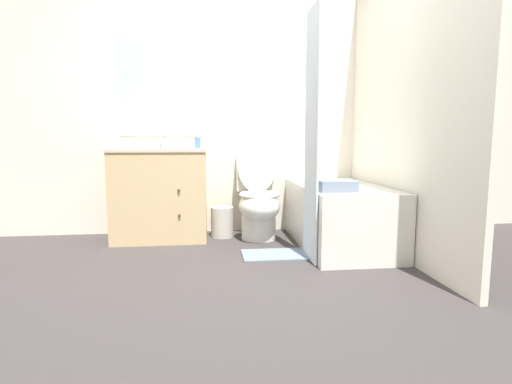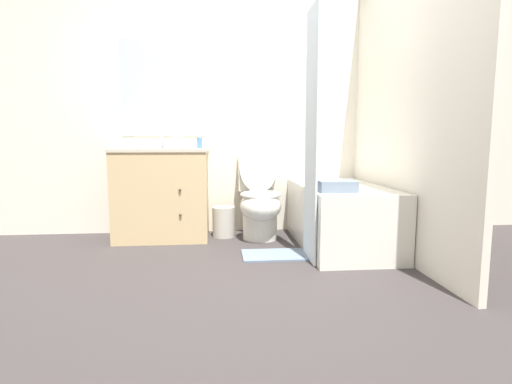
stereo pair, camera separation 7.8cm
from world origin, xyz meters
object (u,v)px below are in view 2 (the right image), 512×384
vanity_cabinet (162,193)px  toilet (260,201)px  sink_faucet (164,145)px  hand_towel_folded (125,145)px  soap_dispenser (200,142)px  bath_mat (276,255)px  wastebasket (224,222)px  bathtub (340,215)px  tissue_box (176,144)px  bath_towel_folded (336,186)px

vanity_cabinet → toilet: 0.93m
sink_faucet → hand_towel_folded: bearing=-130.8°
soap_dispenser → bath_mat: (0.63, -0.69, -0.91)m
vanity_cabinet → wastebasket: (0.58, 0.02, -0.29)m
toilet → bathtub: bearing=-26.2°
vanity_cabinet → tissue_box: 0.49m
toilet → hand_towel_folded: 1.33m
bathtub → tissue_box: tissue_box is taller
bathtub → wastebasket: size_ratio=4.70×
soap_dispenser → bath_mat: bearing=-47.4°
toilet → tissue_box: bearing=177.4°
vanity_cabinet → bath_towel_folded: size_ratio=3.07×
toilet → soap_dispenser: soap_dispenser is taller
tissue_box → hand_towel_folded: (-0.43, -0.10, -0.01)m
hand_towel_folded → bathtub: bearing=-8.1°
vanity_cabinet → toilet: toilet is taller
tissue_box → bath_mat: tissue_box is taller
toilet → wastebasket: bearing=164.1°
soap_dispenser → hand_towel_folded: 0.67m
vanity_cabinet → bath_mat: (0.99, -0.70, -0.43)m
sink_faucet → tissue_box: 0.27m
hand_towel_folded → bath_mat: size_ratio=0.40×
wastebasket → hand_towel_folded: bearing=-169.2°
sink_faucet → bath_mat: 1.60m
vanity_cabinet → wastebasket: bearing=1.5°
bathtub → soap_dispenser: 1.46m
tissue_box → soap_dispenser: (0.22, 0.04, 0.01)m
vanity_cabinet → soap_dispenser: 0.60m
sink_faucet → soap_dispenser: size_ratio=1.08×
toilet → sink_faucet: bearing=163.8°
vanity_cabinet → sink_faucet: (-0.00, 0.19, 0.46)m
vanity_cabinet → soap_dispenser: size_ratio=6.65×
soap_dispenser → bath_towel_folded: bearing=-37.1°
bathtub → wastebasket: bathtub is taller
bathtub → bath_towel_folded: 0.54m
wastebasket → vanity_cabinet: bearing=-178.5°
tissue_box → bath_towel_folded: tissue_box is taller
sink_faucet → toilet: bearing=-16.2°
bathtub → toilet: bearing=153.8°
tissue_box → soap_dispenser: soap_dispenser is taller
vanity_cabinet → sink_faucet: bearing=90.0°
hand_towel_folded → bath_towel_folded: 1.89m
toilet → bath_towel_folded: toilet is taller
hand_towel_folded → soap_dispenser: bearing=12.2°
hand_towel_folded → bath_towel_folded: size_ratio=0.76×
toilet → bathtub: toilet is taller
wastebasket → bath_towel_folded: 1.28m
vanity_cabinet → bath_towel_folded: (1.44, -0.83, 0.14)m
bathtub → bath_mat: size_ratio=2.54×
wastebasket → hand_towel_folded: (-0.87, -0.17, 0.75)m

